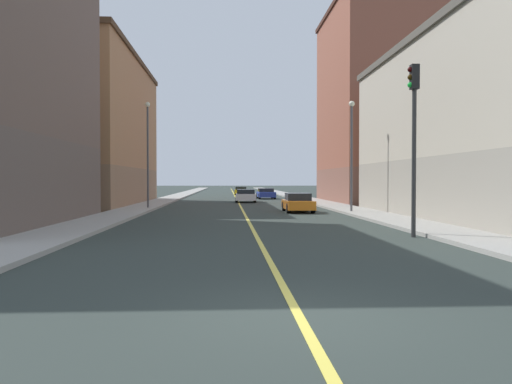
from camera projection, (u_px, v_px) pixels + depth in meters
ground_plane at (299, 316)px, 7.87m from camera, size 400.00×400.00×0.00m
sidewalk_left at (303, 198)px, 57.20m from camera, size 2.57×168.00×0.15m
sidewalk_right at (169, 199)px, 56.35m from camera, size 2.57×168.00×0.15m
lane_center_stripe at (237, 199)px, 56.78m from camera, size 0.16×154.00×0.01m
building_left_mid at (391, 105)px, 48.65m from camera, size 11.83×15.27×18.46m
building_right_midblock at (72, 131)px, 44.19m from camera, size 11.83×22.44×12.72m
traffic_light_left_near at (414, 126)px, 18.69m from camera, size 0.40×0.32×6.31m
street_lamp_left_near at (352, 144)px, 32.16m from camera, size 0.36×0.36×6.92m
street_lamp_right_near at (148, 144)px, 36.57m from camera, size 0.36×0.36×7.54m
car_orange at (298, 203)px, 33.62m from camera, size 1.80×4.04×1.25m
car_blue at (266, 194)px, 58.12m from camera, size 2.01×4.07×1.19m
car_yellow at (241, 191)px, 73.91m from camera, size 1.99×4.51×1.21m
car_white at (246, 196)px, 49.31m from camera, size 2.07×4.34×1.23m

